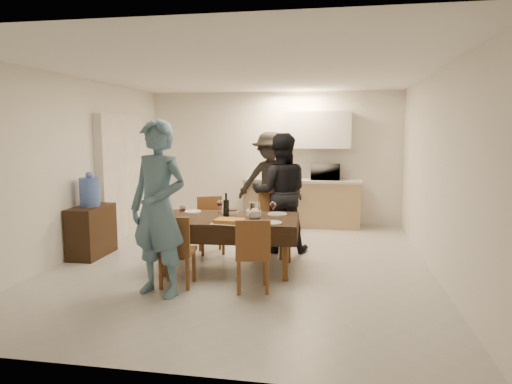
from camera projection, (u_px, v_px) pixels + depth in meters
floor at (245, 262)px, 6.38m from camera, size 5.00×6.00×0.02m
ceiling at (244, 72)px, 6.04m from camera, size 5.00×6.00×0.02m
wall_back at (274, 158)px, 9.14m from camera, size 5.00×0.02×2.60m
wall_front at (162, 204)px, 3.28m from camera, size 5.00×0.02×2.60m
wall_left at (76, 167)px, 6.63m from camera, size 0.02×6.00×2.60m
wall_right at (437, 173)px, 5.78m from camera, size 0.02×6.00×2.60m
stub_partition at (120, 177)px, 7.82m from camera, size 0.15×1.40×2.10m
kitchen_base_cabinet at (302, 204)px, 8.83m from camera, size 2.20×0.60×0.86m
kitchen_worktop at (302, 180)px, 8.77m from camera, size 2.24×0.64×0.05m
upper_cabinet at (319, 130)px, 8.73m from camera, size 1.20×0.34×0.70m
dining_table at (229, 220)px, 5.99m from camera, size 1.85×1.14×0.70m
chair_near_left at (175, 244)px, 5.27m from camera, size 0.42×0.42×0.47m
chair_near_right at (251, 248)px, 5.12m from camera, size 0.46×0.47×0.46m
chair_far_left at (210, 220)px, 6.74m from camera, size 0.50×0.52×0.45m
chair_far_right at (270, 217)px, 6.56m from camera, size 0.46×0.46×0.53m
console at (92, 231)px, 6.68m from camera, size 0.40×0.80×0.74m
water_jug at (90, 192)px, 6.60m from camera, size 0.28×0.28×0.42m
wine_bottle at (226, 205)px, 6.02m from camera, size 0.08×0.08×0.31m
water_pitcher at (255, 211)px, 5.86m from camera, size 0.14×0.14×0.22m
savoury_tart at (230, 221)px, 5.59m from camera, size 0.44×0.35×0.05m
salad_bowl at (254, 213)px, 6.11m from camera, size 0.20×0.20×0.08m
mushroom_dish at (230, 212)px, 6.27m from camera, size 0.22×0.22×0.04m
wine_glass_a at (183, 212)px, 5.82m from camera, size 0.08×0.08×0.19m
wine_glass_b at (273, 208)px, 6.12m from camera, size 0.08×0.08×0.19m
wine_glass_c at (220, 206)px, 6.30m from camera, size 0.08×0.08×0.19m
plate_near_left at (178, 219)px, 5.79m from camera, size 0.27×0.27×0.02m
plate_near_right at (271, 223)px, 5.59m from camera, size 0.27×0.27×0.02m
plate_far_left at (192, 211)px, 6.38m from camera, size 0.25×0.25×0.01m
plate_far_right at (277, 214)px, 6.18m from camera, size 0.26×0.26×0.02m
microwave at (326, 172)px, 8.68m from camera, size 0.55×0.37×0.30m
person_near at (158, 208)px, 5.02m from camera, size 0.82×0.66×1.95m
person_far at (280, 193)px, 6.89m from camera, size 0.96×0.80×1.80m
person_kitchen at (270, 181)px, 8.43m from camera, size 1.17×0.67×1.82m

